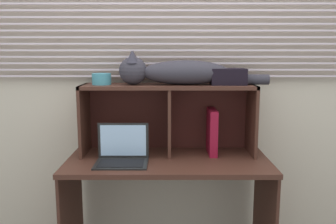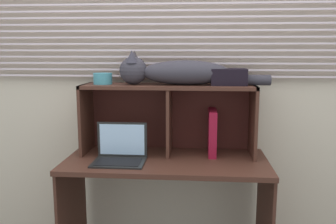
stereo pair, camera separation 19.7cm
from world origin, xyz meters
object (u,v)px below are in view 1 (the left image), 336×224
Objects in this scene: small_basket at (102,79)px; storage_box at (228,77)px; cat at (174,72)px; laptop at (122,154)px; book_stack at (118,150)px; binder_upright at (212,131)px.

storage_box is at bearing 0.00° from small_basket.
small_basket is at bearing -180.00° from cat.
storage_box reaches higher than laptop.
laptop is 0.21m from book_stack.
book_stack is (-0.63, -0.00, -0.13)m from binder_upright.
storage_box is at bearing 0.11° from book_stack.
storage_box is (0.67, 0.20, 0.46)m from laptop.
cat is 3.05× the size of laptop.
book_stack is (-0.06, 0.20, -0.03)m from laptop.
binder_upright is 2.43× the size of small_basket.
storage_box is (0.82, 0.00, 0.02)m from small_basket.
small_basket is (-0.09, 0.00, 0.48)m from book_stack.
storage_box is (0.35, -0.00, -0.03)m from cat.
book_stack is 0.49m from small_basket.
cat is 0.65m from book_stack.
storage_box reaches higher than binder_upright.
cat is 7.88× the size of small_basket.
book_stack is at bearing 105.80° from laptop.
cat reaches higher than small_basket.
book_stack is (-0.38, -0.00, -0.52)m from cat.
small_basket is 0.54× the size of storage_box.
cat is 0.47m from binder_upright.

